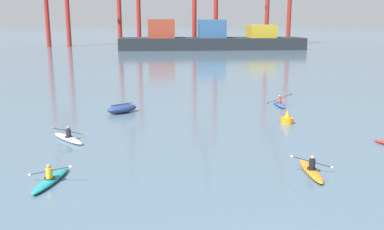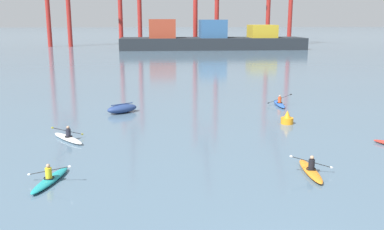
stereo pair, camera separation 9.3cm
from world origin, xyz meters
TOP-DOWN VIEW (x-y plane):
  - container_barge at (9.63, 97.12)m, footprint 46.14×10.42m
  - capsized_dinghy at (-6.79, 23.68)m, footprint 2.78×2.35m
  - channel_buoy at (5.48, 19.03)m, footprint 0.90×0.90m
  - kayak_orange at (3.59, 9.01)m, footprint 2.22×3.43m
  - kayak_white at (-9.55, 15.92)m, footprint 2.59×3.03m
  - kayak_blue at (6.80, 25.63)m, footprint 2.17×3.43m
  - kayak_teal at (-8.93, 8.82)m, footprint 2.19×3.45m

SIDE VIEW (x-z plane):
  - kayak_blue at x=6.80m, z-range -0.36..0.71m
  - kayak_teal at x=-8.93m, z-range -0.30..0.65m
  - kayak_orange at x=3.59m, z-range -0.32..0.66m
  - kayak_white at x=-9.55m, z-range -0.37..0.71m
  - capsized_dinghy at x=-6.79m, z-range -0.03..0.73m
  - channel_buoy at x=5.48m, z-range -0.14..0.86m
  - container_barge at x=9.63m, z-range -1.26..6.21m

